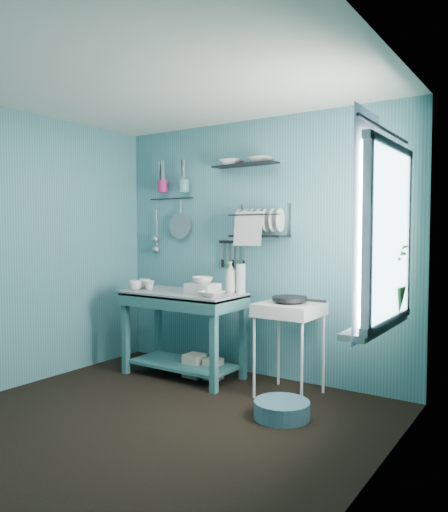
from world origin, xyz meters
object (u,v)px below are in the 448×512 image
Objects in this scene: mug_left at (135,285)px; soap_bottle at (231,277)px; dish_rack at (260,220)px; colander at (180,226)px; water_bottle at (241,279)px; storage_tin_small at (213,369)px; frying_pan at (290,299)px; floor_basin at (282,409)px; mug_mid at (149,285)px; hotplate_stand at (289,349)px; work_counter at (183,334)px; mug_right at (145,284)px; potted_plant at (384,279)px; utensil_cup_magenta at (163,186)px; utensil_cup_teal at (184,186)px; storage_tin_large at (195,365)px; wash_tub at (203,289)px.

mug_left is 0.97m from soap_bottle.
colander is at bearing 168.92° from dish_rack.
water_bottle is 1.40× the size of storage_tin_small.
frying_pan reaches higher than floor_basin.
mug_left is 1.23× the size of mug_mid.
dish_rack is 2.75× the size of storage_tin_small.
mug_mid is 0.36× the size of colander.
water_bottle is 0.83m from hotplate_stand.
colander reaches higher than floor_basin.
mug_right is (-0.50, 0.00, 0.46)m from work_counter.
potted_plant is 2.03m from storage_tin_small.
colander is 2.54m from potted_plant.
utensil_cup_magenta is 2.83m from potted_plant.
water_bottle is at bearing 17.28° from mug_mid.
mug_left is 1.17m from utensil_cup_teal.
soap_bottle reaches higher than storage_tin_large.
soap_bottle is (0.42, 0.20, 0.56)m from work_counter.
storage_tin_large is at bearing -171.47° from storage_tin_small.
dish_rack is 4.23× the size of utensil_cup_teal.
colander is (0.10, 0.59, 0.59)m from mug_left.
colander reaches higher than water_bottle.
soap_bottle is at bearing 165.35° from hotplate_stand.
storage_tin_small is at bearing 175.34° from hotplate_stand.
hotplate_stand is 0.86m from storage_tin_small.
dish_rack is 1.48m from storage_tin_small.
potted_plant reaches higher than floor_basin.
wash_tub reaches higher than mug_left.
mug_left is 0.14m from mug_mid.
potted_plant is at bearing -18.13° from soap_bottle.
utensil_cup_magenta reaches higher than mug_right.
mug_right is (-0.12, 0.06, 0.00)m from mug_mid.
hotplate_stand reaches higher than storage_tin_large.
soap_bottle is 2.30× the size of utensil_cup_magenta.
work_counter is at bearing -176.37° from frying_pan.
frying_pan is (0.86, 0.09, -0.04)m from wash_tub.
mug_left is 1.07m from water_bottle.
storage_tin_small is (0.68, -0.35, -1.37)m from colander.
dish_rack is (0.13, 0.13, 0.55)m from water_bottle.
storage_tin_small is 0.47× the size of floor_basin.
utensil_cup_magenta is at bearing 169.00° from soap_bottle.
hotplate_stand is at bearing 0.00° from frying_pan.
mug_mid reaches higher than storage_tin_large.
soap_bottle is 0.37× the size of hotplate_stand.
dish_rack is at bearing -3.01° from utensil_cup_teal.
mug_left is at bearing -171.75° from frying_pan.
mug_right is 0.95× the size of utensil_cup_magenta.
water_bottle is at bearing 32.47° from storage_tin_small.
water_bottle reaches higher than frying_pan.
storage_tin_large is at bearing 19.90° from mug_left.
work_counter is 4.17× the size of wash_tub.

